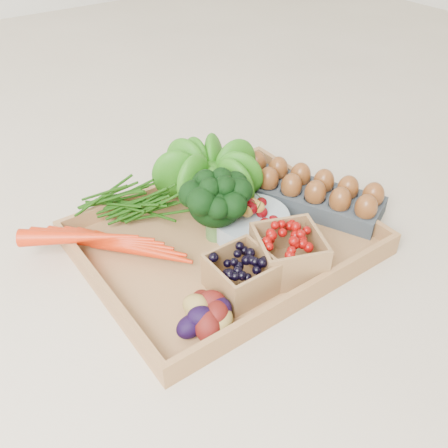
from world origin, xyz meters
TOP-DOWN VIEW (x-y plane):
  - ground at (0.00, 0.00)m, footprint 4.00×4.00m
  - tray at (0.00, 0.00)m, footprint 0.55×0.45m
  - carrots at (-0.19, 0.09)m, footprint 0.24×0.17m
  - lettuce at (0.06, 0.14)m, footprint 0.16×0.16m
  - broccoli at (-0.00, 0.02)m, footprint 0.14×0.14m
  - cherry_bowl at (0.07, -0.00)m, footprint 0.16×0.16m
  - egg_carton at (0.23, 0.00)m, footprint 0.25×0.35m
  - potatoes at (-0.15, -0.16)m, footprint 0.13×0.13m
  - punnet_blackberry at (-0.06, -0.13)m, footprint 0.11×0.11m
  - punnet_raspberry at (0.05, -0.14)m, footprint 0.16×0.16m

SIDE VIEW (x-z plane):
  - ground at x=0.00m, z-range 0.00..0.00m
  - tray at x=0.00m, z-range 0.00..0.01m
  - egg_carton at x=0.23m, z-range 0.01..0.05m
  - cherry_bowl at x=0.07m, z-range 0.01..0.06m
  - carrots at x=-0.19m, z-range 0.01..0.07m
  - potatoes at x=-0.15m, z-range 0.01..0.09m
  - punnet_blackberry at x=-0.06m, z-range 0.01..0.09m
  - punnet_raspberry at x=0.05m, z-range 0.01..0.10m
  - broccoli at x=0.00m, z-range 0.02..0.13m
  - lettuce at x=0.06m, z-range 0.02..0.17m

